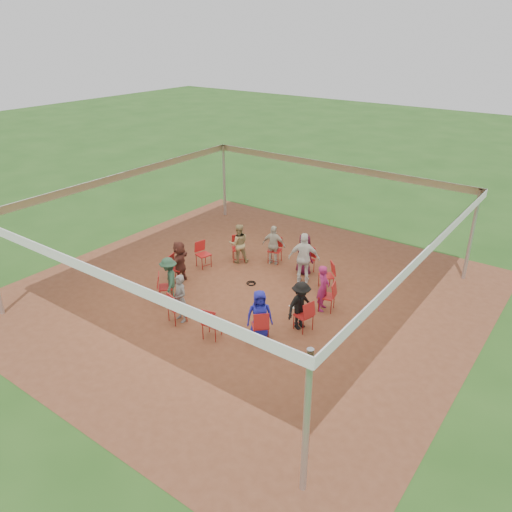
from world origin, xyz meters
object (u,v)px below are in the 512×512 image
Objects in this scene: chair_3 at (307,260)px; person_seated_1 at (323,288)px; person_seated_7 at (180,298)px; laptop at (296,305)px; chair_6 at (203,255)px; chair_7 at (177,268)px; person_seated_0 at (301,305)px; person_seated_5 at (180,262)px; chair_0 at (304,315)px; chair_9 at (177,308)px; chair_10 at (212,323)px; person_seated_2 at (304,254)px; chair_2 at (326,276)px; person_seated_3 at (274,245)px; person_seated_6 at (169,280)px; chair_1 at (327,296)px; chair_11 at (260,326)px; person_seated_4 at (239,243)px; cable_coil at (251,283)px; chair_5 at (238,249)px; person_seated_8 at (259,315)px; standing_person at (304,258)px; chair_4 at (275,250)px; chair_8 at (166,287)px.

person_seated_1 is at bearing 147.50° from chair_3.
laptop is at bearing 47.13° from person_seated_7.
chair_7 is (-0.01, -1.26, 0.00)m from chair_6.
person_seated_0 is 1.00× the size of person_seated_5.
chair_0 is 1.00× the size of chair_3.
chair_0 is 1.00× the size of chair_9.
chair_3 is at bearing 75.00° from chair_10.
person_seated_2 is 1.00× the size of person_seated_5.
person_seated_2 is (-1.12, 0.52, 0.25)m from chair_2.
person_seated_5 is at bearing 75.39° from chair_2.
person_seated_2 is at bearing 90.00° from person_seated_7.
person_seated_2 and person_seated_3 have the same top height.
person_seated_7 reaches higher than chair_0.
person_seated_6 is 1.20m from person_seated_7.
chair_1 is 0.65× the size of person_seated_0.
chair_11 is (2.36, 0.62, 0.00)m from chair_9.
person_seated_6 is at bearing 20.37° from chair_7.
chair_0 is at bearing 90.00° from chair_6.
person_seated_4 is 1.81m from cable_coil.
chair_1 is at bearing 150.00° from chair_3.
person_seated_7 is at bearing 90.00° from chair_9.
laptop is (4.33, 0.01, -0.05)m from person_seated_5.
person_seated_0 is at bearing 104.61° from chair_5.
chair_9 is at bearing 120.00° from chair_1.
person_seated_5 reaches higher than chair_6.
person_seated_2 is at bearing 60.83° from chair_11.
chair_10 is 0.65× the size of person_seated_5.
chair_9 is 0.65× the size of person_seated_7.
person_seated_1 reaches higher than chair_11.
person_seated_2 is 1.20m from person_seated_3.
person_seated_3 and person_seated_8 have the same top height.
chair_7 is (-3.01, -2.97, 0.00)m from chair_3.
chair_6 is 2.08m from cable_coil.
chair_0 is 0.65× the size of person_seated_1.
chair_7 is 4.05m from standing_person.
person_seated_6 and person_seated_7 have the same top height.
chair_5 is (-2.36, -0.62, 0.00)m from chair_3.
chair_10 is (-1.12, -4.08, 0.00)m from chair_2.
cable_coil is (0.29, -1.76, -0.43)m from chair_4.
laptop is (4.44, -1.22, 0.20)m from chair_6.
chair_3 is at bearing 165.00° from chair_4.
chair_11 is 0.65× the size of person_seated_4.
person_seated_4 is at bearing 20.37° from chair_4.
chair_1 is 1.00× the size of chair_8.
chair_3 is at bearing 120.83° from person_seated_5.
chair_4 is 0.54× the size of standing_person.
chair_8 is at bearing 90.00° from chair_2.
person_seated_2 is 1.00× the size of person_seated_3.
chair_9 is at bearing 74.61° from person_seated_3.
person_seated_6 is (-0.02, -3.29, 0.00)m from person_seated_4.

